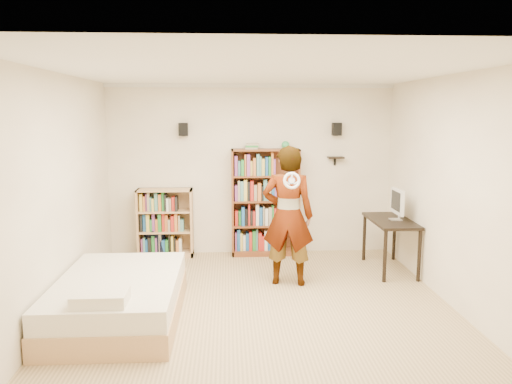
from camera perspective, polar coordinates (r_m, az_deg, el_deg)
ground at (r=5.88m, az=0.61°, el=-13.54°), size 4.50×5.00×0.01m
room_shell at (r=5.45m, az=0.64°, el=3.82°), size 4.52×5.02×2.71m
crown_molding at (r=5.44m, az=0.66°, el=13.40°), size 4.50×5.00×0.06m
speaker_left at (r=7.85m, az=-8.31°, el=7.10°), size 0.14×0.12×0.20m
speaker_right at (r=8.00m, az=9.21°, el=7.11°), size 0.14×0.12×0.20m
wall_shelf at (r=8.04m, az=9.12°, el=3.91°), size 0.25×0.16×0.02m
tall_bookshelf at (r=7.91m, az=1.08°, el=-1.21°), size 1.07×0.31×1.69m
low_bookshelf at (r=8.00m, az=-10.32°, el=-3.49°), size 0.86×0.32×1.08m
computer_desk at (r=7.47m, az=15.06°, el=-5.85°), size 0.55×1.10×0.75m
imac at (r=7.33m, az=15.71°, el=-1.39°), size 0.11×0.45×0.45m
daybed at (r=5.79m, az=-15.39°, el=-11.09°), size 1.31×2.01×0.59m
person at (r=6.55m, az=3.67°, el=-2.73°), size 0.74×0.56×1.84m
wii_wheel at (r=6.12m, az=4.11°, el=1.30°), size 0.21×0.08×0.22m
navy_bag at (r=8.11m, az=-11.32°, el=-5.74°), size 0.36×0.30×0.42m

